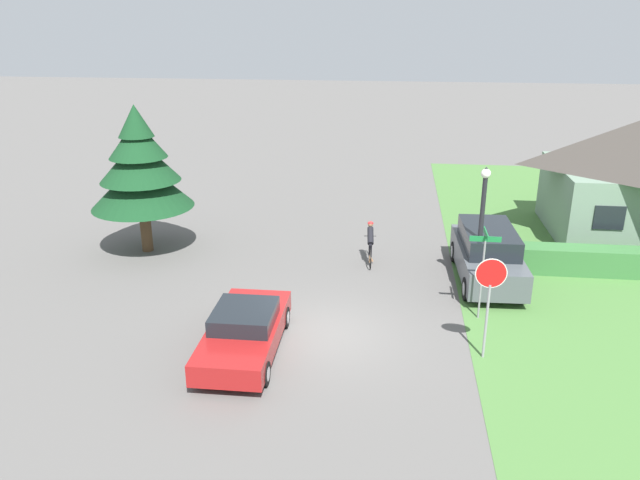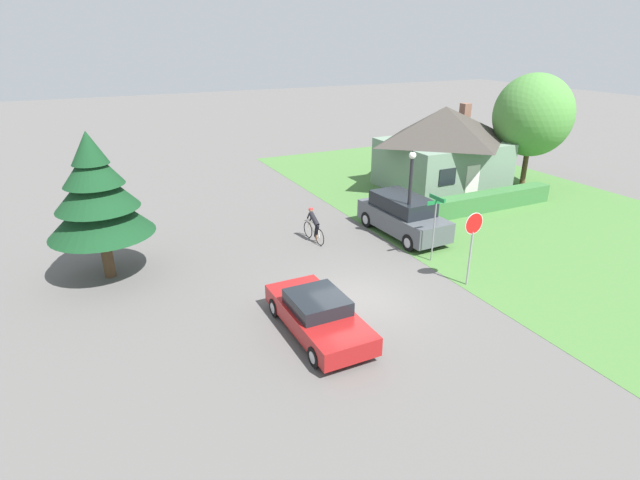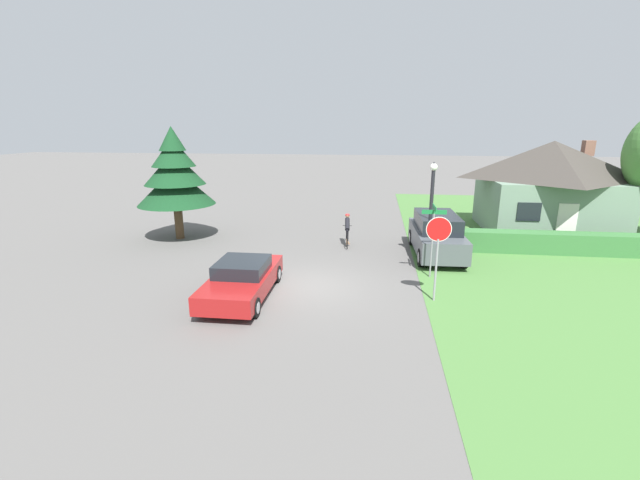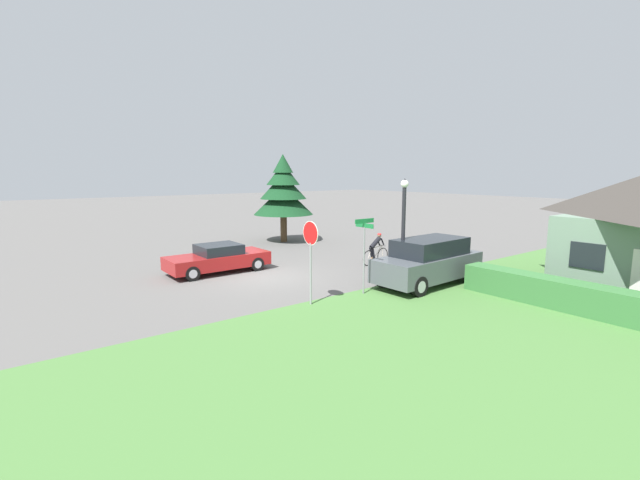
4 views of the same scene
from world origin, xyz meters
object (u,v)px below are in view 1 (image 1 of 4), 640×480
object	(u,v)px
cottage_house	(638,176)
street_lamp	(482,219)
conifer_tall_near	(140,169)
stop_sign	(490,287)
parked_suv_right	(487,254)
street_name_sign	(484,259)
sedan_left_lane	(245,331)
cyclist	(370,244)

from	to	relation	value
cottage_house	street_lamp	size ratio (longest dim) A/B	1.64
cottage_house	conifer_tall_near	distance (m)	19.49
street_lamp	conifer_tall_near	distance (m)	12.38
street_lamp	stop_sign	bearing A→B (deg)	-93.61
parked_suv_right	conifer_tall_near	xyz separation A→B (m)	(-12.58, 1.32, 2.30)
street_name_sign	sedan_left_lane	bearing A→B (deg)	-157.06
cottage_house	street_name_sign	distance (m)	10.94
parked_suv_right	stop_sign	xyz separation A→B (m)	(-0.72, -5.27, 1.11)
street_lamp	conifer_tall_near	world-z (taller)	conifer_tall_near
sedan_left_lane	conifer_tall_near	xyz separation A→B (m)	(-5.50, 7.03, 2.61)
stop_sign	conifer_tall_near	bearing A→B (deg)	-30.05
sedan_left_lane	conifer_tall_near	world-z (taller)	conifer_tall_near
cottage_house	stop_sign	xyz separation A→B (m)	(-7.18, -10.66, -0.46)
conifer_tall_near	street_name_sign	bearing A→B (deg)	-19.62
cottage_house	sedan_left_lane	distance (m)	17.62
sedan_left_lane	street_name_sign	xyz separation A→B (m)	(6.50, 2.75, 1.30)
stop_sign	street_lamp	distance (m)	4.27
cottage_house	cyclist	world-z (taller)	cottage_house
sedan_left_lane	cyclist	distance (m)	7.46
parked_suv_right	street_name_sign	bearing A→B (deg)	166.88
stop_sign	street_lamp	xyz separation A→B (m)	(0.27, 4.24, 0.46)
stop_sign	street_name_sign	size ratio (longest dim) A/B	1.02
parked_suv_right	conifer_tall_near	bearing A→B (deg)	81.99
sedan_left_lane	street_lamp	world-z (taller)	street_lamp
cyclist	conifer_tall_near	distance (m)	8.93
sedan_left_lane	parked_suv_right	xyz separation A→B (m)	(7.08, 5.72, 0.31)
sedan_left_lane	parked_suv_right	world-z (taller)	parked_suv_right
stop_sign	conifer_tall_near	distance (m)	13.62
cottage_house	street_name_sign	size ratio (longest dim) A/B	2.49
cyclist	conifer_tall_near	size ratio (longest dim) A/B	0.33
cyclist	conifer_tall_near	bearing A→B (deg)	84.15
conifer_tall_near	parked_suv_right	bearing A→B (deg)	-5.97
cyclist	street_lamp	size ratio (longest dim) A/B	0.43
cottage_house	cyclist	bearing A→B (deg)	-157.32
street_lamp	conifer_tall_near	size ratio (longest dim) A/B	0.75
parked_suv_right	conifer_tall_near	size ratio (longest dim) A/B	0.88
sedan_left_lane	parked_suv_right	distance (m)	9.11
conifer_tall_near	cyclist	bearing A→B (deg)	-1.59
cyclist	cottage_house	bearing A→B (deg)	-71.85
stop_sign	street_name_sign	distance (m)	2.31
street_lamp	cottage_house	bearing A→B (deg)	42.92
sedan_left_lane	cyclist	world-z (taller)	cyclist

